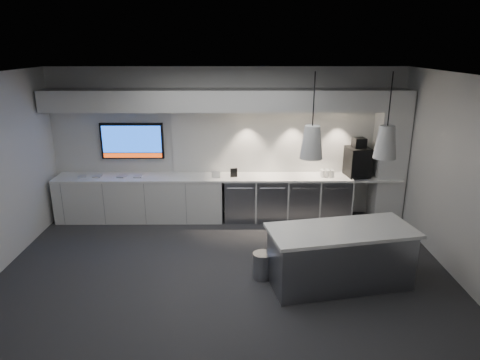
{
  "coord_description": "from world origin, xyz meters",
  "views": [
    {
      "loc": [
        0.2,
        -5.93,
        3.39
      ],
      "look_at": [
        0.25,
        1.1,
        1.16
      ],
      "focal_mm": 32.0,
      "sensor_mm": 36.0,
      "label": 1
    }
  ],
  "objects_px": {
    "wall_tv": "(132,141)",
    "bin": "(262,265)",
    "coffee_machine": "(358,160)",
    "island": "(340,257)"
  },
  "relations": [
    {
      "from": "island",
      "to": "coffee_machine",
      "type": "height_order",
      "value": "coffee_machine"
    },
    {
      "from": "wall_tv",
      "to": "coffee_machine",
      "type": "relative_size",
      "value": 1.63
    },
    {
      "from": "wall_tv",
      "to": "coffee_machine",
      "type": "distance_m",
      "value": 4.5
    },
    {
      "from": "wall_tv",
      "to": "bin",
      "type": "height_order",
      "value": "wall_tv"
    },
    {
      "from": "wall_tv",
      "to": "bin",
      "type": "bearing_deg",
      "value": -46.49
    },
    {
      "from": "coffee_machine",
      "to": "bin",
      "type": "bearing_deg",
      "value": -137.54
    },
    {
      "from": "coffee_machine",
      "to": "wall_tv",
      "type": "bearing_deg",
      "value": 169.6
    },
    {
      "from": "island",
      "to": "bin",
      "type": "height_order",
      "value": "island"
    },
    {
      "from": "wall_tv",
      "to": "island",
      "type": "relative_size",
      "value": 0.56
    },
    {
      "from": "wall_tv",
      "to": "coffee_machine",
      "type": "xyz_separation_m",
      "value": [
        4.48,
        -0.25,
        -0.35
      ]
    }
  ]
}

